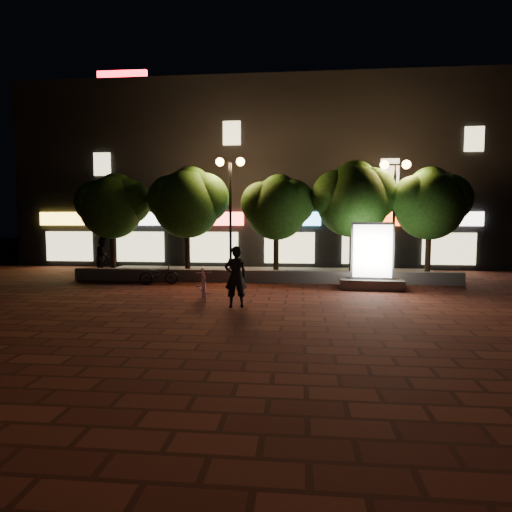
# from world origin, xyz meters

# --- Properties ---
(ground) EXTENTS (80.00, 80.00, 0.00)m
(ground) POSITION_xyz_m (0.00, 0.00, 0.00)
(ground) COLOR #5B261C
(ground) RESTS_ON ground
(retaining_wall) EXTENTS (16.00, 0.45, 0.50)m
(retaining_wall) POSITION_xyz_m (0.00, 4.00, 0.25)
(retaining_wall) COLOR #62615B
(retaining_wall) RESTS_ON ground
(sidewalk) EXTENTS (16.00, 5.00, 0.08)m
(sidewalk) POSITION_xyz_m (0.00, 6.50, 0.04)
(sidewalk) COLOR #62615B
(sidewalk) RESTS_ON ground
(building_block) EXTENTS (28.00, 8.12, 11.30)m
(building_block) POSITION_xyz_m (-0.01, 12.99, 5.00)
(building_block) COLOR black
(building_block) RESTS_ON ground
(tree_far_left) EXTENTS (3.36, 2.80, 4.63)m
(tree_far_left) POSITION_xyz_m (-6.95, 5.46, 3.29)
(tree_far_left) COLOR black
(tree_far_left) RESTS_ON sidewalk
(tree_left) EXTENTS (3.60, 3.00, 4.89)m
(tree_left) POSITION_xyz_m (-3.45, 5.46, 3.44)
(tree_left) COLOR black
(tree_left) RESTS_ON sidewalk
(tree_mid) EXTENTS (3.24, 2.70, 4.50)m
(tree_mid) POSITION_xyz_m (0.55, 5.46, 3.22)
(tree_mid) COLOR black
(tree_mid) RESTS_ON sidewalk
(tree_right) EXTENTS (3.72, 3.10, 5.07)m
(tree_right) POSITION_xyz_m (3.86, 5.46, 3.57)
(tree_right) COLOR black
(tree_right) RESTS_ON sidewalk
(tree_far_right) EXTENTS (3.48, 2.90, 4.76)m
(tree_far_right) POSITION_xyz_m (7.05, 5.46, 3.37)
(tree_far_right) COLOR black
(tree_far_right) RESTS_ON sidewalk
(street_lamp_left) EXTENTS (1.26, 0.36, 5.18)m
(street_lamp_left) POSITION_xyz_m (-1.50, 5.20, 4.03)
(street_lamp_left) COLOR black
(street_lamp_left) RESTS_ON sidewalk
(street_lamp_right) EXTENTS (1.26, 0.36, 4.98)m
(street_lamp_right) POSITION_xyz_m (5.50, 5.20, 3.89)
(street_lamp_right) COLOR black
(street_lamp_right) RESTS_ON sidewalk
(ad_kiosk) EXTENTS (2.40, 1.34, 2.50)m
(ad_kiosk) POSITION_xyz_m (4.22, 2.67, 1.01)
(ad_kiosk) COLOR #62615B
(ad_kiosk) RESTS_ON ground
(scooter_pink) EXTENTS (0.95, 1.78, 1.03)m
(scooter_pink) POSITION_xyz_m (-1.53, -0.22, 0.52)
(scooter_pink) COLOR #E096C1
(scooter_pink) RESTS_ON ground
(rider) EXTENTS (0.78, 0.64, 1.84)m
(rider) POSITION_xyz_m (-0.34, -1.20, 0.92)
(rider) COLOR black
(rider) RESTS_ON ground
(scooter_parked) EXTENTS (1.59, 0.86, 0.79)m
(scooter_parked) POSITION_xyz_m (-4.06, 3.00, 0.40)
(scooter_parked) COLOR black
(scooter_parked) RESTS_ON ground
(pedestrian) EXTENTS (0.76, 0.91, 1.70)m
(pedestrian) POSITION_xyz_m (-7.33, 5.13, 0.93)
(pedestrian) COLOR black
(pedestrian) RESTS_ON sidewalk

